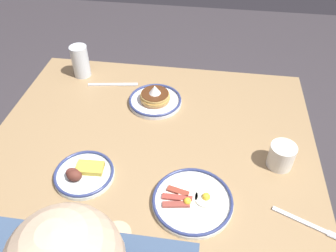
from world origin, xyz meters
name	(u,v)px	position (x,y,z in m)	size (l,w,h in m)	color
ground_plane	(158,234)	(0.00, 0.00, 0.00)	(6.00, 6.00, 0.00)	#3A3539
dining_table	(155,156)	(0.00, 0.00, 0.62)	(1.22, 0.94, 0.75)	#997952
plate_near_main	(155,99)	(0.03, -0.18, 0.77)	(0.23, 0.23, 0.09)	white
plate_center_pancakes	(192,201)	(-0.18, 0.30, 0.77)	(0.26, 0.26, 0.04)	white
plate_far_companion	(83,174)	(0.20, 0.25, 0.77)	(0.20, 0.20, 0.05)	white
coffee_mug	(282,155)	(-0.46, 0.09, 0.80)	(0.09, 0.11, 0.09)	white
drinking_glass	(81,63)	(0.40, -0.35, 0.82)	(0.08, 0.08, 0.15)	silver
fork_near	(305,223)	(-0.52, 0.32, 0.76)	(0.19, 0.09, 0.01)	silver
butter_knife	(113,84)	(0.24, -0.29, 0.76)	(0.23, 0.05, 0.01)	silver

